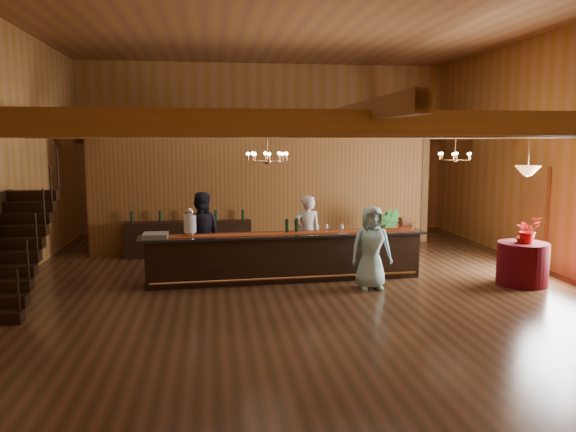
{
  "coord_description": "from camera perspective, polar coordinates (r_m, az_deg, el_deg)",
  "views": [
    {
      "loc": [
        -1.79,
        -11.54,
        3.0
      ],
      "look_at": [
        -0.11,
        0.78,
        1.34
      ],
      "focal_mm": 35.0,
      "sensor_mm": 36.0,
      "label": 1
    }
  ],
  "objects": [
    {
      "name": "floor",
      "position": [
        12.06,
        1.05,
        -6.8
      ],
      "size": [
        14.0,
        14.0,
        0.0
      ],
      "primitive_type": "plane",
      "color": "#4B2D1C",
      "rests_on": "ground"
    },
    {
      "name": "beam_grid",
      "position": [
        12.18,
        0.72,
        8.74
      ],
      "size": [
        11.9,
        13.9,
        0.39
      ],
      "color": "#A16930",
      "rests_on": "wall_left"
    },
    {
      "name": "staff_second",
      "position": [
        12.75,
        -8.85,
        -1.78
      ],
      "size": [
        1.01,
        0.84,
        1.88
      ],
      "primitive_type": "imported",
      "rotation": [
        0.0,
        0.0,
        2.99
      ],
      "color": "black",
      "rests_on": "floor"
    },
    {
      "name": "table_vase",
      "position": [
        12.72,
        22.59,
        -1.74
      ],
      "size": [
        0.2,
        0.2,
        0.33
      ],
      "primitive_type": "imported",
      "rotation": [
        0.0,
        0.0,
        -0.25
      ],
      "color": "#C07F4E",
      "rests_on": "round_table"
    },
    {
      "name": "bar_bottle_0",
      "position": [
        12.16,
        -0.1,
        -1.0
      ],
      "size": [
        0.07,
        0.07,
        0.3
      ],
      "primitive_type": "cylinder",
      "color": "black",
      "rests_on": "tasting_bar"
    },
    {
      "name": "bar_bottle_2",
      "position": [
        12.2,
        0.89,
        -0.97
      ],
      "size": [
        0.07,
        0.07,
        0.3
      ],
      "primitive_type": "cylinder",
      "color": "black",
      "rests_on": "tasting_bar"
    },
    {
      "name": "staircase",
      "position": [
        11.58,
        -26.07,
        -3.12
      ],
      "size": [
        1.0,
        2.8,
        2.0
      ],
      "color": "black",
      "rests_on": "floor"
    },
    {
      "name": "wall_back",
      "position": [
        18.63,
        -2.24,
        6.83
      ],
      "size": [
        12.0,
        0.1,
        5.5
      ],
      "primitive_type": "cube",
      "color": "#AC7644",
      "rests_on": "floor"
    },
    {
      "name": "floor_plant",
      "position": [
        14.89,
        9.93,
        -1.63
      ],
      "size": [
        0.83,
        0.74,
        1.28
      ],
      "primitive_type": "imported",
      "rotation": [
        0.0,
        0.0,
        -0.29
      ],
      "color": "#1E5B20",
      "rests_on": "floor"
    },
    {
      "name": "tasting_bar",
      "position": [
        12.15,
        -0.26,
        -4.16
      ],
      "size": [
        6.21,
        1.11,
        1.04
      ],
      "rotation": [
        0.0,
        0.0,
        0.05
      ],
      "color": "black",
      "rests_on": "floor"
    },
    {
      "name": "bartender",
      "position": [
        12.82,
        1.93,
        -1.86
      ],
      "size": [
        0.68,
        0.48,
        1.79
      ],
      "primitive_type": "imported",
      "rotation": [
        0.0,
        0.0,
        3.22
      ],
      "color": "silver",
      "rests_on": "floor"
    },
    {
      "name": "partition_wall",
      "position": [
        15.17,
        -2.83,
        2.11
      ],
      "size": [
        9.0,
        0.18,
        3.1
      ],
      "primitive_type": "cube",
      "color": "brown",
      "rests_on": "floor"
    },
    {
      "name": "round_table",
      "position": [
        12.8,
        22.72,
        -4.49
      ],
      "size": [
        1.04,
        1.04,
        0.9
      ],
      "primitive_type": "cylinder",
      "color": "#4D0705",
      "rests_on": "floor"
    },
    {
      "name": "wall_right",
      "position": [
        13.92,
        26.42,
        5.79
      ],
      "size": [
        0.1,
        14.0,
        5.5
      ],
      "primitive_type": "cube",
      "color": "#AC7644",
      "rests_on": "floor"
    },
    {
      "name": "chandelier_right",
      "position": [
        14.05,
        16.6,
        5.87
      ],
      "size": [
        0.8,
        0.8,
        0.71
      ],
      "color": "#C07F4E",
      "rests_on": "beam_grid"
    },
    {
      "name": "raffle_drum",
      "position": [
        12.76,
        11.89,
        -0.64
      ],
      "size": [
        0.34,
        0.24,
        0.3
      ],
      "color": "#9E5D36",
      "rests_on": "tasting_bar"
    },
    {
      "name": "ceiling",
      "position": [
        11.94,
        1.11,
        19.69
      ],
      "size": [
        14.0,
        14.0,
        0.0
      ],
      "primitive_type": "plane",
      "rotation": [
        3.14,
        0.0,
        0.0
      ],
      "color": "#925D2E",
      "rests_on": "wall_back"
    },
    {
      "name": "glass_rack_tray",
      "position": [
        11.82,
        -13.29,
        -1.95
      ],
      "size": [
        0.5,
        0.5,
        0.1
      ],
      "primitive_type": "cube",
      "color": "gray",
      "rests_on": "tasting_bar"
    },
    {
      "name": "backbar_shelf",
      "position": [
        15.02,
        -10.06,
        -2.25
      ],
      "size": [
        3.29,
        0.67,
        0.92
      ],
      "primitive_type": "cube",
      "rotation": [
        0.0,
        0.0,
        0.05
      ],
      "color": "black",
      "rests_on": "floor"
    },
    {
      "name": "pendant_lamp",
      "position": [
        12.56,
        23.17,
        4.27
      ],
      "size": [
        0.52,
        0.52,
        0.9
      ],
      "color": "#C07F4E",
      "rests_on": "beam_grid"
    },
    {
      "name": "backroom_boxes",
      "position": [
        17.29,
        -2.69,
        -0.62
      ],
      "size": [
        4.1,
        0.6,
        1.1
      ],
      "color": "black",
      "rests_on": "floor"
    },
    {
      "name": "bar_bottle_1",
      "position": [
        12.2,
        0.86,
        -0.97
      ],
      "size": [
        0.07,
        0.07,
        0.3
      ],
      "primitive_type": "cylinder",
      "color": "black",
      "rests_on": "tasting_bar"
    },
    {
      "name": "chandelier_left",
      "position": [
        11.11,
        -2.13,
        6.07
      ],
      "size": [
        0.8,
        0.8,
        0.65
      ],
      "color": "#C07F4E",
      "rests_on": "beam_grid"
    },
    {
      "name": "wall_front",
      "position": [
        4.89,
        13.76,
        4.46
      ],
      "size": [
        12.0,
        0.1,
        5.5
      ],
      "primitive_type": "cube",
      "color": "#AC7644",
      "rests_on": "floor"
    },
    {
      "name": "window_right_back",
      "position": [
        14.81,
        23.83,
        1.34
      ],
      "size": [
        0.12,
        1.05,
        1.75
      ],
      "primitive_type": "cube",
      "color": "white",
      "rests_on": "wall_right"
    },
    {
      "name": "support_posts",
      "position": [
        11.27,
        1.45,
        0.47
      ],
      "size": [
        9.2,
        10.2,
        3.2
      ],
      "color": "#A16930",
      "rests_on": "floor"
    },
    {
      "name": "beverage_dispenser",
      "position": [
        11.87,
        -9.94,
        -0.66
      ],
      "size": [
        0.26,
        0.26,
        0.6
      ],
      "color": "silver",
      "rests_on": "tasting_bar"
    },
    {
      "name": "table_flowers",
      "position": [
        12.64,
        23.17,
        -1.3
      ],
      "size": [
        0.58,
        0.53,
        0.56
      ],
      "primitive_type": "imported",
      "rotation": [
        0.0,
        0.0,
        0.19
      ],
      "color": "#B90A0E",
      "rests_on": "round_table"
    },
    {
      "name": "guest",
      "position": [
        11.53,
        8.46,
        -3.19
      ],
      "size": [
        0.84,
        0.55,
        1.71
      ],
      "primitive_type": "imported",
      "rotation": [
        0.0,
        0.0,
        0.01
      ],
      "color": "#9DDBE7",
      "rests_on": "floor"
    }
  ]
}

